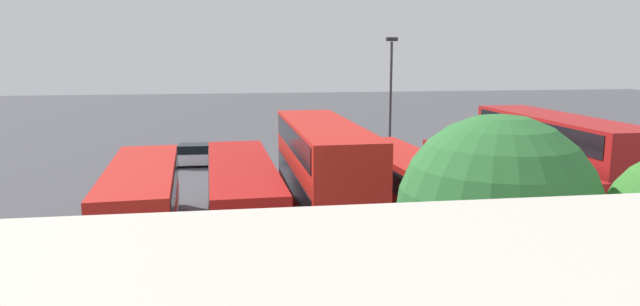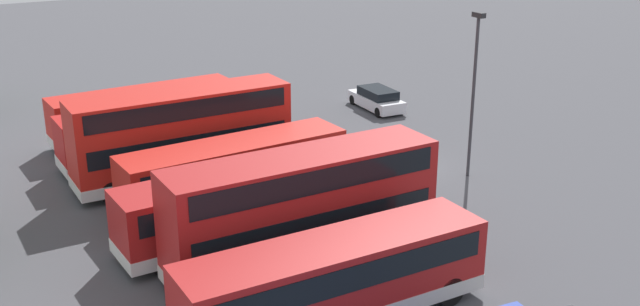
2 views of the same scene
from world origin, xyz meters
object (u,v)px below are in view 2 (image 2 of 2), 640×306
at_px(bus_single_deck_fourth, 235,170).
at_px(bus_single_deck_third, 246,203).
at_px(bus_single_deck_sixth, 171,130).
at_px(bus_single_deck_seventh, 145,112).
at_px(bus_double_decker_fifth, 182,133).
at_px(waste_bin_yellow, 360,152).
at_px(bus_single_deck_near_end, 335,278).
at_px(car_hatchback_silver, 377,99).
at_px(bus_double_decker_second, 303,208).
at_px(lamp_post_tall, 474,83).

bearing_deg(bus_single_deck_fourth, bus_single_deck_third, 164.12).
bearing_deg(bus_single_deck_sixth, bus_single_deck_seventh, 3.61).
height_order(bus_single_deck_third, bus_single_deck_seventh, same).
relative_size(bus_double_decker_fifth, waste_bin_yellow, 11.41).
bearing_deg(waste_bin_yellow, bus_single_deck_near_end, 145.33).
bearing_deg(bus_single_deck_third, car_hatchback_silver, -48.18).
xyz_separation_m(bus_single_deck_near_end, bus_double_decker_second, (3.98, -0.87, 0.83)).
relative_size(bus_double_decker_fifth, bus_single_deck_seventh, 1.01).
distance_m(bus_single_deck_fourth, bus_single_deck_sixth, 7.21).
xyz_separation_m(bus_double_decker_second, bus_single_deck_third, (3.20, 0.95, -0.83)).
distance_m(bus_double_decker_second, bus_single_deck_third, 3.44).
distance_m(bus_single_deck_seventh, waste_bin_yellow, 12.73).
xyz_separation_m(bus_double_decker_second, car_hatchback_silver, (16.68, -14.12, -1.75)).
height_order(bus_single_deck_third, lamp_post_tall, lamp_post_tall).
height_order(bus_single_deck_third, car_hatchback_silver, bus_single_deck_third).
distance_m(car_hatchback_silver, lamp_post_tall, 13.12).
height_order(bus_double_decker_second, waste_bin_yellow, bus_double_decker_second).
relative_size(bus_single_deck_third, waste_bin_yellow, 11.51).
distance_m(bus_double_decker_fifth, bus_single_deck_seventh, 7.25).
distance_m(bus_single_deck_near_end, bus_single_deck_sixth, 18.07).
distance_m(bus_single_deck_third, lamp_post_tall, 13.12).
xyz_separation_m(car_hatchback_silver, waste_bin_yellow, (-7.74, 6.06, -0.23)).
bearing_deg(bus_single_deck_sixth, bus_double_decker_second, -177.66).
height_order(bus_single_deck_sixth, lamp_post_tall, lamp_post_tall).
bearing_deg(bus_single_deck_sixth, bus_double_decker_fifth, 172.39).
relative_size(bus_single_deck_sixth, bus_single_deck_seventh, 1.09).
xyz_separation_m(bus_single_deck_near_end, car_hatchback_silver, (20.66, -14.99, -0.92)).
bearing_deg(bus_double_decker_second, waste_bin_yellow, -42.06).
height_order(bus_double_decker_second, bus_single_deck_fourth, bus_double_decker_second).
distance_m(bus_single_deck_third, bus_single_deck_seventh, 14.79).
height_order(bus_single_deck_sixth, bus_single_deck_seventh, same).
xyz_separation_m(bus_single_deck_sixth, waste_bin_yellow, (-5.15, -8.64, -1.15)).
height_order(bus_double_decker_second, car_hatchback_silver, bus_double_decker_second).
relative_size(bus_double_decker_second, lamp_post_tall, 1.31).
relative_size(bus_single_deck_near_end, waste_bin_yellow, 11.51).
relative_size(bus_single_deck_fourth, lamp_post_tall, 1.31).
relative_size(bus_single_deck_third, bus_single_deck_fourth, 1.01).
height_order(bus_single_deck_fourth, bus_single_deck_sixth, same).
relative_size(bus_double_decker_second, bus_single_deck_sixth, 0.92).
height_order(bus_double_decker_fifth, bus_single_deck_sixth, bus_double_decker_fifth).
height_order(bus_single_deck_near_end, bus_single_deck_fourth, same).
height_order(bus_double_decker_second, bus_single_deck_sixth, bus_double_decker_second).
xyz_separation_m(bus_double_decker_second, bus_single_deck_sixth, (14.09, 0.58, -0.82)).
relative_size(bus_single_deck_seventh, waste_bin_yellow, 11.33).
height_order(bus_single_deck_near_end, bus_double_decker_second, bus_double_decker_second).
xyz_separation_m(bus_single_deck_seventh, lamp_post_tall, (-13.53, -12.54, 3.19)).
height_order(bus_single_deck_fourth, lamp_post_tall, lamp_post_tall).
xyz_separation_m(bus_single_deck_third, bus_double_decker_fifth, (7.59, 0.07, 0.83)).
bearing_deg(bus_single_deck_third, bus_single_deck_seventh, -0.50).
height_order(bus_single_deck_seventh, waste_bin_yellow, bus_single_deck_seventh).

